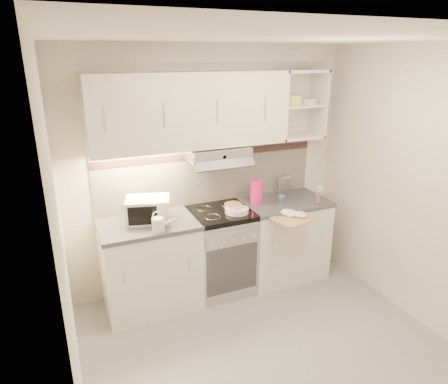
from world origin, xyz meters
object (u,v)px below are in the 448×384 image
(microwave, at_px, (148,210))
(watering_can, at_px, (159,224))
(cutting_board, at_px, (292,218))
(spray_bottle, at_px, (318,196))
(plate_stack, at_px, (237,210))
(glass_jar, at_px, (284,186))
(pink_pitcher, at_px, (257,192))
(electric_range, at_px, (221,250))

(microwave, height_order, watering_can, microwave)
(microwave, height_order, cutting_board, microwave)
(watering_can, relative_size, spray_bottle, 1.03)
(plate_stack, bearing_deg, glass_jar, 18.79)
(pink_pitcher, relative_size, cutting_board, 0.67)
(electric_range, height_order, microwave, microwave)
(electric_range, height_order, watering_can, watering_can)
(microwave, height_order, plate_stack, microwave)
(watering_can, bearing_deg, plate_stack, 28.61)
(microwave, relative_size, glass_jar, 1.92)
(plate_stack, xyz_separation_m, cutting_board, (0.47, -0.28, -0.05))
(watering_can, relative_size, glass_jar, 0.89)
(glass_jar, bearing_deg, spray_bottle, -59.56)
(plate_stack, xyz_separation_m, spray_bottle, (0.89, -0.11, 0.06))
(microwave, distance_m, watering_can, 0.26)
(pink_pitcher, relative_size, spray_bottle, 1.25)
(electric_range, xyz_separation_m, plate_stack, (0.13, -0.11, 0.47))
(microwave, bearing_deg, glass_jar, 18.71)
(cutting_board, bearing_deg, glass_jar, 56.48)
(spray_bottle, distance_m, cutting_board, 0.47)
(spray_bottle, bearing_deg, pink_pitcher, 162.33)
(microwave, bearing_deg, spray_bottle, 7.03)
(glass_jar, bearing_deg, watering_can, -167.00)
(spray_bottle, relative_size, cutting_board, 0.54)
(glass_jar, relative_size, cutting_board, 0.62)
(microwave, xyz_separation_m, pink_pitcher, (1.16, 0.01, 0.02))
(microwave, height_order, spray_bottle, microwave)
(plate_stack, relative_size, pink_pitcher, 0.90)
(microwave, distance_m, plate_stack, 0.87)
(glass_jar, bearing_deg, cutting_board, -112.59)
(electric_range, relative_size, cutting_board, 2.30)
(electric_range, xyz_separation_m, pink_pitcher, (0.43, 0.04, 0.58))
(plate_stack, height_order, spray_bottle, spray_bottle)
(microwave, distance_m, pink_pitcher, 1.16)
(microwave, relative_size, watering_can, 2.15)
(electric_range, bearing_deg, plate_stack, -39.57)
(plate_stack, distance_m, pink_pitcher, 0.35)
(microwave, relative_size, pink_pitcher, 1.77)
(electric_range, height_order, plate_stack, plate_stack)
(watering_can, height_order, pink_pitcher, pink_pitcher)
(plate_stack, distance_m, spray_bottle, 0.90)
(pink_pitcher, bearing_deg, electric_range, 165.76)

